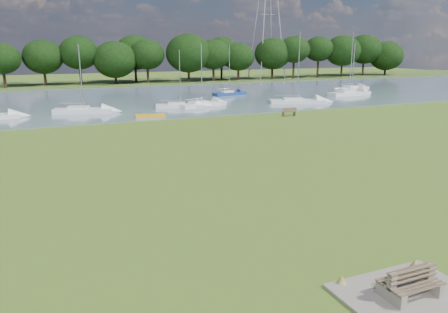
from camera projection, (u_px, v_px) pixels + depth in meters
name	position (u px, v px, depth m)	size (l,w,h in m)	color
ground	(228.00, 178.00, 26.09)	(220.00, 220.00, 0.00)	olive
river	(112.00, 100.00, 63.51)	(220.00, 40.00, 0.10)	slate
far_bank	(88.00, 84.00, 90.23)	(220.00, 20.00, 0.40)	#4C6626
concrete_pad	(409.00, 296.00, 13.61)	(4.20, 3.20, 0.10)	gray
bench_pair	(410.00, 283.00, 13.50)	(1.86, 1.10, 1.00)	gray
riverbank_bench	(289.00, 112.00, 48.80)	(1.63, 0.60, 0.99)	brown
kayak	(151.00, 116.00, 48.04)	(3.23, 0.75, 0.32)	gold
tree_line	(119.00, 53.00, 87.44)	(152.78, 8.75, 10.59)	black
sailboat_0	(352.00, 88.00, 77.02)	(7.25, 3.21, 8.12)	silver
sailboat_1	(349.00, 92.00, 69.29)	(7.48, 2.69, 9.92)	silver
sailboat_3	(180.00, 104.00, 55.45)	(6.44, 3.38, 7.15)	silver
sailboat_4	(297.00, 100.00, 59.59)	(7.87, 4.48, 9.49)	silver
sailboat_6	(229.00, 92.00, 69.18)	(5.62, 2.48, 7.72)	navy
sailboat_7	(83.00, 109.00, 50.83)	(6.96, 3.85, 7.80)	silver
sailboat_8	(202.00, 103.00, 56.50)	(6.87, 3.67, 7.91)	silver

